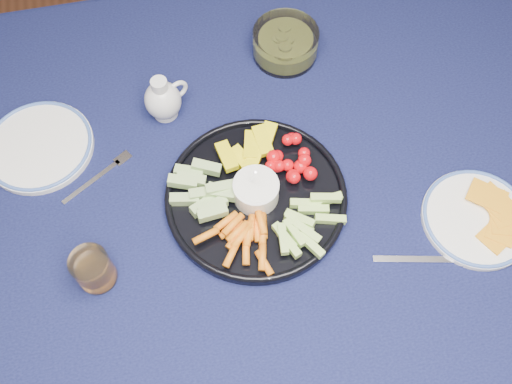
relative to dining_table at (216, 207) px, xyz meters
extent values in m
plane|color=brown|center=(0.00, 0.00, -0.66)|extent=(4.00, 4.00, 0.00)
cylinder|color=#462817|center=(0.72, 0.42, -0.31)|extent=(0.07, 0.07, 0.70)
cube|color=#462817|center=(0.00, 0.00, 0.06)|extent=(1.60, 1.00, 0.04)
cube|color=black|center=(0.00, 0.00, 0.08)|extent=(1.66, 1.06, 0.01)
cube|color=black|center=(0.00, 0.53, -0.06)|extent=(1.66, 0.01, 0.30)
cylinder|color=black|center=(0.07, -0.04, 0.10)|extent=(0.33, 0.33, 0.01)
torus|color=black|center=(0.07, -0.04, 0.11)|extent=(0.33, 0.33, 0.01)
cylinder|color=white|center=(0.07, -0.04, 0.12)|extent=(0.08, 0.08, 0.04)
cylinder|color=white|center=(0.07, -0.04, 0.14)|extent=(0.07, 0.07, 0.01)
cylinder|color=silver|center=(-0.06, 0.19, 0.09)|extent=(0.05, 0.05, 0.01)
ellipsoid|color=silver|center=(-0.06, 0.19, 0.13)|extent=(0.07, 0.07, 0.08)
cylinder|color=silver|center=(-0.06, 0.19, 0.17)|extent=(0.03, 0.03, 0.03)
torus|color=silver|center=(-0.03, 0.20, 0.14)|extent=(0.05, 0.02, 0.05)
torus|color=#4366BC|center=(-0.06, 0.19, 0.16)|extent=(0.04, 0.04, 0.00)
cylinder|color=white|center=(0.21, 0.29, 0.12)|extent=(0.14, 0.14, 0.06)
cylinder|color=#646B1E|center=(0.21, 0.29, 0.11)|extent=(0.11, 0.11, 0.03)
cylinder|color=white|center=(0.46, -0.17, 0.09)|extent=(0.20, 0.20, 0.01)
torus|color=#4366BC|center=(0.46, -0.17, 0.10)|extent=(0.20, 0.20, 0.01)
cylinder|color=white|center=(-0.22, -0.13, 0.13)|extent=(0.07, 0.07, 0.08)
cylinder|color=#C37C16|center=(-0.22, -0.13, 0.11)|extent=(0.06, 0.06, 0.04)
cube|color=silver|center=(-0.22, 0.06, 0.09)|extent=(0.11, 0.08, 0.00)
cube|color=silver|center=(-0.16, 0.10, 0.09)|extent=(0.04, 0.03, 0.00)
cube|color=silver|center=(0.33, -0.22, 0.09)|extent=(0.16, 0.05, 0.00)
cube|color=silver|center=(0.42, -0.24, 0.09)|extent=(0.04, 0.03, 0.00)
cylinder|color=white|center=(-0.31, 0.15, 0.09)|extent=(0.21, 0.21, 0.01)
torus|color=#4366BC|center=(-0.31, 0.15, 0.10)|extent=(0.21, 0.21, 0.01)
camera|label=1|loc=(-0.03, -0.51, 1.03)|focal=40.00mm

